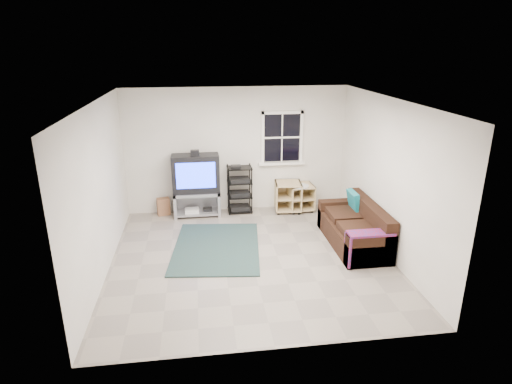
{
  "coord_description": "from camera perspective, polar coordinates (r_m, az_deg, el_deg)",
  "views": [
    {
      "loc": [
        -0.8,
        -6.38,
        3.41
      ],
      "look_at": [
        0.14,
        0.4,
        1.03
      ],
      "focal_mm": 30.0,
      "sensor_mm": 36.0,
      "label": 1
    }
  ],
  "objects": [
    {
      "name": "room",
      "position": [
        9.03,
        3.48,
        6.81
      ],
      "size": [
        4.6,
        4.62,
        4.6
      ],
      "color": "gray",
      "rests_on": "ground"
    },
    {
      "name": "sofa",
      "position": [
        7.82,
        13.12,
        -4.83
      ],
      "size": [
        0.8,
        1.81,
        0.83
      ],
      "color": "black",
      "rests_on": "ground"
    },
    {
      "name": "tv_unit",
      "position": [
        8.82,
        -7.99,
        1.58
      ],
      "size": [
        0.95,
        0.47,
        1.39
      ],
      "color": "#97979E",
      "rests_on": "ground"
    },
    {
      "name": "side_table_right",
      "position": [
        9.22,
        5.91,
        -0.4
      ],
      "size": [
        0.54,
        0.56,
        0.6
      ],
      "rotation": [
        0.0,
        0.0,
        0.05
      ],
      "color": "tan",
      "rests_on": "ground"
    },
    {
      "name": "av_rack",
      "position": [
        9.01,
        -2.18,
        -0.01
      ],
      "size": [
        0.51,
        0.37,
        1.02
      ],
      "color": "black",
      "rests_on": "ground"
    },
    {
      "name": "side_table_left",
      "position": [
        9.16,
        4.25,
        -0.42
      ],
      "size": [
        0.59,
        0.59,
        0.64
      ],
      "rotation": [
        0.0,
        0.0,
        -0.1
      ],
      "color": "tan",
      "rests_on": "ground"
    },
    {
      "name": "shag_rug",
      "position": [
        7.62,
        -5.28,
        -7.35
      ],
      "size": [
        1.69,
        2.18,
        0.02
      ],
      "primitive_type": "cube",
      "rotation": [
        0.0,
        0.0,
        -0.11
      ],
      "color": "#2E2014",
      "rests_on": "ground"
    },
    {
      "name": "paper_bag",
      "position": [
        9.15,
        -12.22,
        -1.9
      ],
      "size": [
        0.28,
        0.22,
        0.36
      ],
      "primitive_type": "cube",
      "rotation": [
        0.0,
        0.0,
        0.23
      ],
      "color": "brown",
      "rests_on": "ground"
    }
  ]
}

